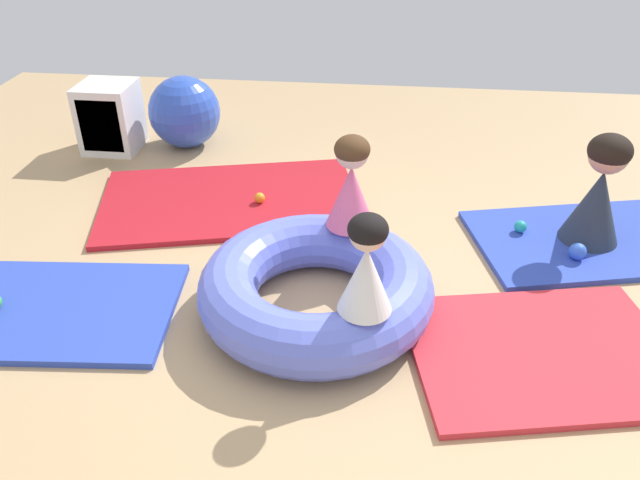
# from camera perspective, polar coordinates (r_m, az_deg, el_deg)

# --- Properties ---
(ground_plane) EXTENTS (8.00, 8.00, 0.00)m
(ground_plane) POSITION_cam_1_polar(r_m,az_deg,el_deg) (3.49, 1.82, -7.11)
(ground_plane) COLOR tan
(gym_mat_center_rear) EXTENTS (2.05, 1.51, 0.04)m
(gym_mat_center_rear) POSITION_cam_1_polar(r_m,az_deg,el_deg) (4.63, -8.16, 3.61)
(gym_mat_center_rear) COLOR #B21923
(gym_mat_center_rear) RESTS_ON ground
(gym_mat_far_left) EXTENTS (1.25, 0.96, 0.04)m
(gym_mat_far_left) POSITION_cam_1_polar(r_m,az_deg,el_deg) (3.79, -21.96, -5.87)
(gym_mat_far_left) COLOR #2D47B7
(gym_mat_far_left) RESTS_ON ground
(gym_mat_far_right) EXTENTS (1.49, 1.22, 0.04)m
(gym_mat_far_right) POSITION_cam_1_polar(r_m,az_deg,el_deg) (3.44, 19.49, -9.60)
(gym_mat_far_right) COLOR red
(gym_mat_far_right) RESTS_ON ground
(gym_mat_near_left) EXTENTS (1.61, 1.22, 0.04)m
(gym_mat_near_left) POSITION_cam_1_polar(r_m,az_deg,el_deg) (4.46, 22.98, -0.08)
(gym_mat_near_left) COLOR #2D47B7
(gym_mat_near_left) RESTS_ON ground
(inflatable_cushion) EXTENTS (1.29, 1.29, 0.33)m
(inflatable_cushion) POSITION_cam_1_polar(r_m,az_deg,el_deg) (3.44, -0.37, -4.34)
(inflatable_cushion) COLOR #6070E5
(inflatable_cushion) RESTS_ON ground
(child_in_white) EXTENTS (0.31, 0.31, 0.52)m
(child_in_white) POSITION_cam_1_polar(r_m,az_deg,el_deg) (2.89, 4.23, -2.29)
(child_in_white) COLOR white
(child_in_white) RESTS_ON inflatable_cushion
(child_in_pink) EXTENTS (0.40, 0.40, 0.55)m
(child_in_pink) POSITION_cam_1_polar(r_m,az_deg,el_deg) (3.56, 2.84, 5.19)
(child_in_pink) COLOR #E5608E
(child_in_pink) RESTS_ON inflatable_cushion
(adult_seated) EXTENTS (0.49, 0.49, 0.72)m
(adult_seated) POSITION_cam_1_polar(r_m,az_deg,el_deg) (4.29, 24.01, 4.12)
(adult_seated) COLOR #232D3D
(adult_seated) RESTS_ON gym_mat_near_left
(play_ball_orange) EXTENTS (0.08, 0.08, 0.08)m
(play_ball_orange) POSITION_cam_1_polar(r_m,az_deg,el_deg) (4.51, -5.50, 3.82)
(play_ball_orange) COLOR orange
(play_ball_orange) RESTS_ON gym_mat_center_rear
(play_ball_teal) EXTENTS (0.08, 0.08, 0.08)m
(play_ball_teal) POSITION_cam_1_polar(r_m,az_deg,el_deg) (4.35, 17.71, 1.16)
(play_ball_teal) COLOR teal
(play_ball_teal) RESTS_ON gym_mat_near_left
(play_ball_blue) EXTENTS (0.11, 0.11, 0.11)m
(play_ball_blue) POSITION_cam_1_polar(r_m,az_deg,el_deg) (4.18, 22.32, -0.96)
(play_ball_blue) COLOR blue
(play_ball_blue) RESTS_ON gym_mat_near_left
(exercise_ball_large) EXTENTS (0.60, 0.60, 0.60)m
(exercise_ball_large) POSITION_cam_1_polar(r_m,az_deg,el_deg) (5.53, -12.18, 11.27)
(exercise_ball_large) COLOR blue
(exercise_ball_large) RESTS_ON ground
(storage_cube) EXTENTS (0.44, 0.44, 0.56)m
(storage_cube) POSITION_cam_1_polar(r_m,az_deg,el_deg) (5.63, -18.57, 10.45)
(storage_cube) COLOR silver
(storage_cube) RESTS_ON ground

